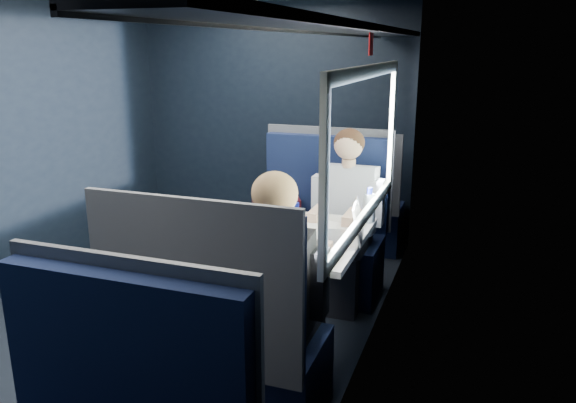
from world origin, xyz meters
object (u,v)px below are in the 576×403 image
(table, at_px, (308,247))
(bottle_small, at_px, (369,207))
(man, at_px, (345,210))
(laptop, at_px, (348,231))
(seat_bay_near, at_px, (316,237))
(woman, at_px, (279,283))
(seat_row_front, at_px, (347,208))
(cup, at_px, (370,214))
(seat_bay_far, at_px, (221,346))

(table, relative_size, bottle_small, 4.19)
(man, distance_m, laptop, 0.74)
(seat_bay_near, xyz_separation_m, woman, (0.27, -1.58, 0.30))
(table, bearing_deg, seat_bay_near, 103.10)
(man, bearing_deg, seat_row_front, 102.83)
(seat_bay_near, height_order, seat_row_front, seat_bay_near)
(table, bearing_deg, bottle_small, 53.65)
(woman, xyz_separation_m, cup, (0.23, 1.15, 0.06))
(seat_bay_far, xyz_separation_m, man, (0.25, 1.57, 0.30))
(seat_row_front, height_order, laptop, seat_row_front)
(man, relative_size, laptop, 3.64)
(laptop, bearing_deg, cup, 84.60)
(seat_bay_near, xyz_separation_m, cup, (0.50, -0.43, 0.36))
(seat_bay_far, xyz_separation_m, woman, (0.25, 0.17, 0.31))
(seat_row_front, bearing_deg, bottle_small, -70.97)
(table, xyz_separation_m, seat_bay_far, (-0.18, -0.87, -0.25))
(man, bearing_deg, bottle_small, -52.00)
(seat_bay_near, height_order, man, man)
(seat_bay_far, distance_m, woman, 0.43)
(table, height_order, seat_bay_near, seat_bay_near)
(bottle_small, bearing_deg, man, 128.00)
(bottle_small, distance_m, cup, 0.07)
(woman, relative_size, laptop, 3.64)
(laptop, relative_size, bottle_small, 1.52)
(table, bearing_deg, woman, -84.55)
(woman, bearing_deg, laptop, 74.90)
(table, xyz_separation_m, cup, (0.30, 0.44, 0.12))
(bottle_small, bearing_deg, seat_bay_far, -110.57)
(table, xyz_separation_m, bottle_small, (0.30, 0.40, 0.18))
(woman, bearing_deg, bottle_small, 78.31)
(seat_row_front, bearing_deg, woman, -84.30)
(table, relative_size, seat_bay_far, 0.79)
(seat_bay_near, bearing_deg, table, -76.90)
(table, xyz_separation_m, laptop, (0.25, -0.01, 0.14))
(man, distance_m, cup, 0.35)
(seat_row_front, bearing_deg, table, -84.20)
(woman, bearing_deg, seat_bay_far, -146.18)
(seat_row_front, relative_size, woman, 0.88)
(seat_bay_near, height_order, cup, seat_bay_near)
(woman, distance_m, laptop, 0.72)
(man, distance_m, woman, 1.41)
(seat_bay_near, distance_m, bottle_small, 0.80)
(woman, distance_m, bottle_small, 1.14)
(seat_row_front, xyz_separation_m, man, (0.25, -1.10, 0.31))
(table, xyz_separation_m, man, (0.07, 0.70, 0.06))
(woman, bearing_deg, seat_row_front, 95.70)
(cup, bearing_deg, woman, -101.33)
(cup, bearing_deg, table, -124.07)
(laptop, xyz_separation_m, cup, (0.04, 0.45, -0.02))
(seat_bay_near, bearing_deg, cup, -40.81)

